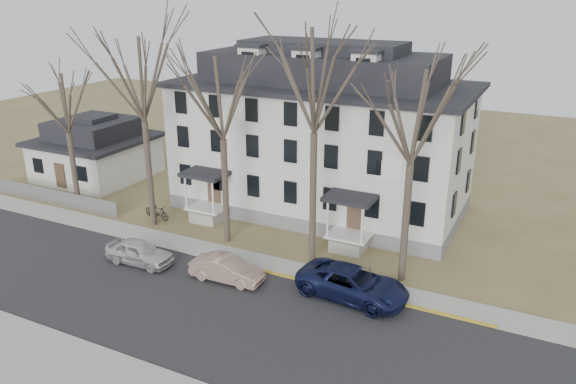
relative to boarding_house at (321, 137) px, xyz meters
The scene contains 17 objects.
ground 18.85m from the boarding_house, 83.64° to the right, with size 120.00×120.00×0.00m, color olive.
main_road 16.96m from the boarding_house, 82.85° to the right, with size 120.00×10.00×0.04m, color #27272A.
far_sidewalk 11.49m from the boarding_house, 78.64° to the right, with size 120.00×2.00×0.08m, color #A09F97.
yellow_curb 13.99m from the boarding_house, 57.18° to the right, with size 14.00×0.25×0.06m, color gold.
boarding_house is the anchor object (origin of this frame).
small_house 20.34m from the boarding_house, behind, with size 8.70×8.70×5.00m.
fence 21.48m from the boarding_house, 156.01° to the right, with size 14.00×0.06×1.20m, color gray.
tree_far_left 13.12m from the boarding_house, 137.82° to the right, with size 8.40×8.40×13.72m.
tree_mid_left 9.66m from the boarding_house, 110.20° to the right, with size 7.80×7.80×12.74m.
tree_center 10.39m from the boarding_house, 69.80° to the right, with size 9.00×9.00×14.70m.
tree_mid_right 12.51m from the boarding_house, 43.81° to the right, with size 7.80×7.80×12.74m.
tree_bungalow 18.17m from the boarding_house, 152.99° to the right, with size 6.60×6.60×10.78m.
car_silver 15.18m from the boarding_house, 114.13° to the right, with size 1.70×4.22×1.44m, color silver.
car_tan 13.48m from the boarding_house, 90.82° to the right, with size 1.46×4.19×1.38m, color tan.
car_navy 13.89m from the boarding_house, 59.18° to the right, with size 2.73×5.92×1.65m, color #11173C.
bicycle_left 13.20m from the boarding_house, 142.52° to the right, with size 0.67×1.92×1.01m, color black.
bicycle_right 12.70m from the boarding_house, 140.99° to the right, with size 0.50×1.78×1.07m, color black.
Camera 1 is at (13.20, -18.04, 15.45)m, focal length 35.00 mm.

